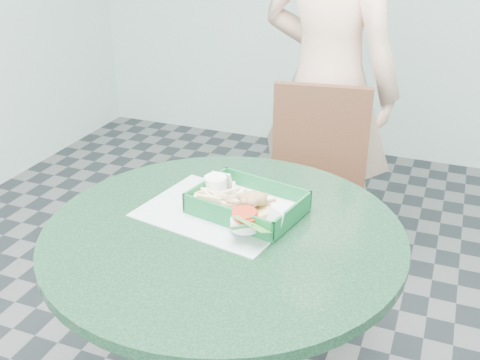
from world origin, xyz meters
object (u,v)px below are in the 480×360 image
at_px(cafe_table, 224,287).
at_px(sauce_ramekin, 210,191).
at_px(diner_person, 329,53).
at_px(food_basket, 247,213).
at_px(crab_sandwich, 254,209).
at_px(dining_chair, 312,189).

xyz_separation_m(cafe_table, sauce_ramekin, (-0.10, 0.13, 0.22)).
xyz_separation_m(diner_person, food_basket, (0.02, -0.97, -0.24)).
relative_size(food_basket, sauce_ramekin, 4.38).
xyz_separation_m(food_basket, crab_sandwich, (0.03, -0.02, 0.03)).
distance_m(diner_person, crab_sandwich, 1.02).
bearing_deg(sauce_ramekin, cafe_table, -52.68).
relative_size(dining_chair, food_basket, 3.21).
height_order(dining_chair, sauce_ramekin, dining_chair).
distance_m(cafe_table, dining_chair, 0.78).
bearing_deg(crab_sandwich, dining_chair, 90.73).
xyz_separation_m(cafe_table, dining_chair, (0.05, 0.77, -0.05)).
bearing_deg(food_basket, dining_chair, 88.33).
height_order(food_basket, crab_sandwich, crab_sandwich).
relative_size(cafe_table, dining_chair, 1.03).
bearing_deg(food_basket, diner_person, 90.92).
xyz_separation_m(dining_chair, crab_sandwich, (0.01, -0.69, 0.27)).
height_order(diner_person, food_basket, diner_person).
bearing_deg(food_basket, crab_sandwich, -40.52).
bearing_deg(cafe_table, crab_sandwich, 55.75).
bearing_deg(diner_person, dining_chair, 113.58).
height_order(diner_person, crab_sandwich, diner_person).
height_order(dining_chair, food_basket, dining_chair).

